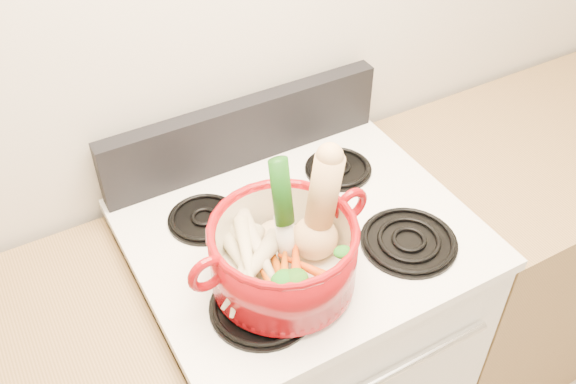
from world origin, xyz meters
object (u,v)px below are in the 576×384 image
stove_body (300,349)px  leek (285,215)px  squash (316,209)px  dutch_oven (283,255)px

stove_body → leek: (-0.10, -0.11, 0.67)m
squash → leek: size_ratio=0.96×
stove_body → squash: 0.68m
dutch_oven → leek: 0.09m
stove_body → squash: size_ratio=3.55×
squash → dutch_oven: bearing=-152.9°
stove_body → squash: (-0.04, -0.12, 0.67)m
dutch_oven → leek: bearing=45.5°
dutch_oven → squash: squash is taller
stove_body → leek: leek is taller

